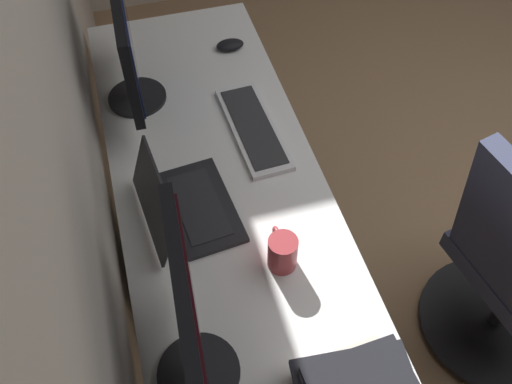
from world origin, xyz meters
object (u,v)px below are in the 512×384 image
at_px(monitor_secondary, 126,41).
at_px(mouse_spare, 230,45).
at_px(coffee_mug, 282,252).
at_px(monitor_primary, 191,332).
at_px(laptop_leftmost, 181,204).
at_px(keyboard_main, 253,128).
at_px(drawer_pedestal, 226,280).

bearing_deg(monitor_secondary, mouse_spare, -64.15).
bearing_deg(mouse_spare, coffee_mug, 174.30).
relative_size(monitor_primary, mouse_spare, 5.15).
bearing_deg(monitor_primary, laptop_leftmost, -6.32).
relative_size(keyboard_main, mouse_spare, 4.10).
xyz_separation_m(keyboard_main, mouse_spare, (0.44, -0.03, 0.01)).
distance_m(drawer_pedestal, monitor_primary, 0.77).
relative_size(drawer_pedestal, mouse_spare, 6.68).
bearing_deg(drawer_pedestal, monitor_secondary, 15.42).
xyz_separation_m(drawer_pedestal, laptop_leftmost, (0.04, 0.10, 0.43)).
bearing_deg(laptop_leftmost, monitor_primary, 173.68).
xyz_separation_m(drawer_pedestal, monitor_secondary, (0.57, 0.16, 0.62)).
distance_m(laptop_leftmost, mouse_spare, 0.78).
bearing_deg(monitor_secondary, monitor_primary, 179.99).
relative_size(monitor_secondary, coffee_mug, 4.48).
bearing_deg(coffee_mug, mouse_spare, -5.70).
bearing_deg(monitor_secondary, drawer_pedestal, -164.58).
relative_size(drawer_pedestal, keyboard_main, 1.63).
xyz_separation_m(drawer_pedestal, mouse_spare, (0.75, -0.22, 0.40)).
bearing_deg(laptop_leftmost, drawer_pedestal, -109.45).
height_order(keyboard_main, coffee_mug, coffee_mug).
distance_m(keyboard_main, coffee_mug, 0.52).
xyz_separation_m(mouse_spare, coffee_mug, (-0.95, 0.09, 0.04)).
xyz_separation_m(monitor_primary, keyboard_main, (0.75, -0.34, -0.22)).
bearing_deg(laptop_leftmost, monitor_secondary, 5.68).
bearing_deg(drawer_pedestal, keyboard_main, -31.13).
bearing_deg(mouse_spare, laptop_leftmost, 155.62).
distance_m(drawer_pedestal, keyboard_main, 0.53).
bearing_deg(laptop_leftmost, keyboard_main, -46.80).
height_order(laptop_leftmost, mouse_spare, laptop_leftmost).
height_order(monitor_primary, laptop_leftmost, monitor_primary).
distance_m(drawer_pedestal, coffee_mug, 0.50).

